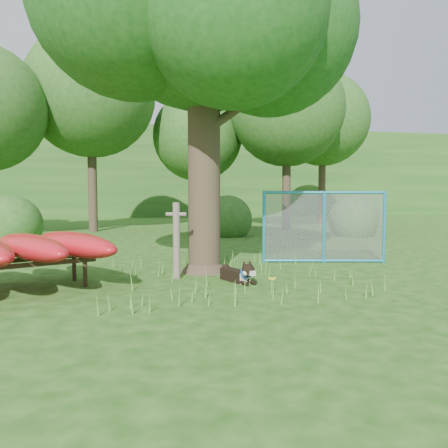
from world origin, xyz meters
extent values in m
plane|color=#1B450D|center=(0.00, 0.00, 0.00)|extent=(80.00, 80.00, 0.00)
cylinder|color=#35291D|center=(-0.05, 1.91, 2.49)|extent=(0.73, 0.73, 4.97)
cone|color=#35291D|center=(-0.05, 1.91, 0.25)|extent=(1.10, 1.10, 0.50)
sphere|color=#154A15|center=(1.42, 2.28, 4.97)|extent=(3.58, 3.58, 3.58)
sphere|color=#154A15|center=(0.25, 0.66, 4.57)|extent=(3.18, 3.18, 3.18)
cylinder|color=#35291D|center=(0.54, 1.82, 3.18)|extent=(1.41, 0.44, 1.06)
cylinder|color=#35291D|center=(-0.51, 2.19, 3.58)|extent=(1.01, 0.86, 1.02)
cylinder|color=brown|center=(-0.67, 1.29, 0.70)|extent=(0.17, 0.17, 1.40)
cylinder|color=brown|center=(-0.67, 1.29, 1.18)|extent=(0.38, 0.20, 0.08)
cylinder|color=black|center=(-2.24, 0.92, 0.22)|extent=(0.09, 0.09, 0.43)
cylinder|color=black|center=(-2.48, 1.48, 0.22)|extent=(0.09, 0.09, 0.43)
cube|color=black|center=(-3.28, 0.47, 0.45)|extent=(2.42, 1.10, 0.07)
cube|color=black|center=(-3.52, 1.03, 0.45)|extent=(2.42, 1.10, 0.07)
ellipsoid|color=red|center=(-3.08, 0.89, 0.69)|extent=(1.88, 2.54, 0.42)
ellipsoid|color=red|center=(-2.44, 1.17, 0.69)|extent=(1.95, 2.51, 0.42)
cube|color=black|center=(0.31, 0.85, 0.10)|extent=(0.43, 0.64, 0.21)
cube|color=beige|center=(0.41, 0.61, 0.09)|extent=(0.22, 0.18, 0.19)
sphere|color=black|center=(0.47, 0.47, 0.26)|extent=(0.22, 0.22, 0.22)
cube|color=beige|center=(0.50, 0.37, 0.22)|extent=(0.12, 0.14, 0.08)
sphere|color=beige|center=(0.41, 0.43, 0.22)|extent=(0.10, 0.10, 0.10)
sphere|color=beige|center=(0.54, 0.48, 0.22)|extent=(0.10, 0.10, 0.10)
cone|color=black|center=(0.40, 0.48, 0.38)|extent=(0.09, 0.10, 0.11)
cone|color=black|center=(0.51, 0.52, 0.38)|extent=(0.12, 0.12, 0.11)
cylinder|color=black|center=(0.38, 0.47, 0.04)|extent=(0.15, 0.26, 0.06)
cylinder|color=black|center=(0.53, 0.52, 0.04)|extent=(0.15, 0.26, 0.06)
sphere|color=black|center=(0.24, 1.17, 0.19)|extent=(0.14, 0.14, 0.14)
torus|color=#174DAF|center=(0.44, 0.53, 0.21)|extent=(0.22, 0.14, 0.22)
cylinder|color=teal|center=(1.45, 2.76, 0.81)|extent=(0.09, 0.09, 1.62)
cylinder|color=teal|center=(2.77, 2.45, 0.81)|extent=(0.09, 0.09, 1.62)
cylinder|color=teal|center=(4.08, 2.15, 0.81)|extent=(0.09, 0.09, 1.62)
cylinder|color=teal|center=(2.77, 2.45, 1.58)|extent=(2.64, 0.67, 0.06)
cylinder|color=teal|center=(2.77, 2.45, 0.04)|extent=(2.64, 0.67, 0.06)
plane|color=gray|center=(2.77, 2.45, 0.81)|extent=(2.63, 0.60, 2.70)
cylinder|color=#529530|center=(0.67, -0.19, 0.11)|extent=(0.02, 0.02, 0.22)
sphere|color=yellow|center=(0.67, -0.19, 0.22)|extent=(0.04, 0.04, 0.04)
sphere|color=yellow|center=(0.72, -0.19, 0.24)|extent=(0.04, 0.04, 0.04)
sphere|color=yellow|center=(0.65, -0.15, 0.21)|extent=(0.04, 0.04, 0.04)
sphere|color=yellow|center=(0.67, -0.23, 0.22)|extent=(0.04, 0.04, 0.04)
sphere|color=yellow|center=(0.64, -0.20, 0.24)|extent=(0.04, 0.04, 0.04)
cylinder|color=#35291D|center=(-3.00, 12.00, 2.62)|extent=(0.36, 0.36, 5.25)
sphere|color=#23511A|center=(-3.00, 12.00, 5.62)|extent=(5.20, 5.20, 5.20)
cylinder|color=#35291D|center=(1.50, 13.00, 1.92)|extent=(0.36, 0.36, 3.85)
sphere|color=#23511A|center=(1.50, 13.00, 4.12)|extent=(4.00, 4.00, 4.00)
cylinder|color=#35291D|center=(5.00, 11.00, 2.38)|extent=(0.36, 0.36, 4.76)
sphere|color=#23511A|center=(5.00, 11.00, 5.10)|extent=(4.80, 4.80, 4.80)
cylinder|color=#35291D|center=(8.00, 14.00, 2.45)|extent=(0.36, 0.36, 4.90)
sphere|color=#23511A|center=(8.00, 14.00, 5.25)|extent=(4.60, 4.60, 4.60)
sphere|color=#23511A|center=(-5.00, 7.50, 0.00)|extent=(1.80, 1.80, 1.80)
sphere|color=#23511A|center=(6.50, 8.00, 0.00)|extent=(1.80, 1.80, 1.80)
sphere|color=#23511A|center=(2.00, 9.00, 0.00)|extent=(1.80, 1.80, 1.80)
cube|color=#23511A|center=(0.00, 28.00, 3.00)|extent=(80.00, 12.00, 6.00)
camera|label=1|loc=(-1.47, -6.64, 1.56)|focal=35.00mm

